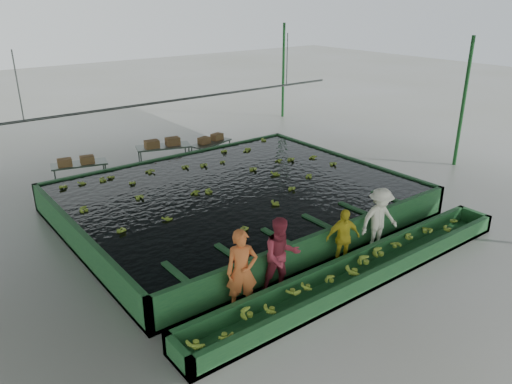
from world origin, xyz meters
TOP-DOWN VIEW (x-y plane):
  - ground at (0.00, 0.00)m, footprint 80.00×80.00m
  - shed_roof at (0.00, 0.00)m, footprint 20.00×22.00m
  - shed_posts at (0.00, 0.00)m, footprint 20.00×22.00m
  - flotation_tank at (0.00, 1.50)m, footprint 10.00×8.00m
  - tank_water at (0.00, 1.50)m, footprint 9.70×7.70m
  - sorting_trough at (0.00, -3.60)m, footprint 10.00×1.00m
  - cableway_rail at (0.00, 5.00)m, footprint 0.08×0.08m
  - rail_hanger_left at (-5.00, 5.00)m, footprint 0.04×0.04m
  - rail_hanger_right at (5.00, 5.00)m, footprint 0.04×0.04m
  - worker_a at (-2.91, -2.80)m, footprint 0.81×0.70m
  - worker_b at (-1.81, -2.80)m, footprint 1.08×0.96m
  - worker_c at (0.20, -2.80)m, footprint 0.98×0.68m
  - worker_d at (1.58, -2.80)m, footprint 1.25×0.88m
  - packing_table_left at (-3.07, 6.76)m, footprint 2.01×1.19m
  - packing_table_mid at (0.20, 6.67)m, footprint 2.20×1.41m
  - packing_table_right at (2.14, 6.29)m, footprint 1.94×1.22m
  - box_stack_left at (-3.19, 6.66)m, footprint 1.26×0.58m
  - box_stack_mid at (0.14, 6.61)m, footprint 1.40×0.57m
  - box_stack_right at (2.17, 6.35)m, footprint 1.24×0.59m
  - floating_bananas at (0.00, 2.30)m, footprint 8.25×5.62m
  - trough_bananas at (0.00, -3.60)m, footprint 9.36×0.62m

SIDE VIEW (x-z plane):
  - ground at x=0.00m, z-range 0.00..0.00m
  - sorting_trough at x=0.00m, z-range 0.00..0.50m
  - trough_bananas at x=0.00m, z-range 0.34..0.46m
  - packing_table_right at x=2.14m, z-range 0.00..0.82m
  - packing_table_left at x=-3.07m, z-range 0.00..0.86m
  - flotation_tank at x=0.00m, z-range 0.00..0.90m
  - packing_table_mid at x=0.20m, z-range 0.00..0.93m
  - worker_c at x=0.20m, z-range 0.00..1.54m
  - box_stack_right at x=2.17m, z-range 0.69..0.95m
  - tank_water at x=0.00m, z-range 0.85..0.85m
  - floating_bananas at x=0.00m, z-range 0.79..0.91m
  - box_stack_left at x=-3.19m, z-range 0.73..0.99m
  - worker_d at x=1.58m, z-range 0.00..1.76m
  - worker_b at x=-1.81m, z-range 0.00..1.86m
  - box_stack_mid at x=0.14m, z-range 0.79..1.08m
  - worker_a at x=-2.91m, z-range 0.00..1.88m
  - shed_posts at x=0.00m, z-range 0.00..5.00m
  - cableway_rail at x=0.00m, z-range -4.00..10.00m
  - rail_hanger_left at x=-5.00m, z-range 3.00..5.00m
  - rail_hanger_right at x=5.00m, z-range 3.00..5.00m
  - shed_roof at x=0.00m, z-range 4.98..5.02m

